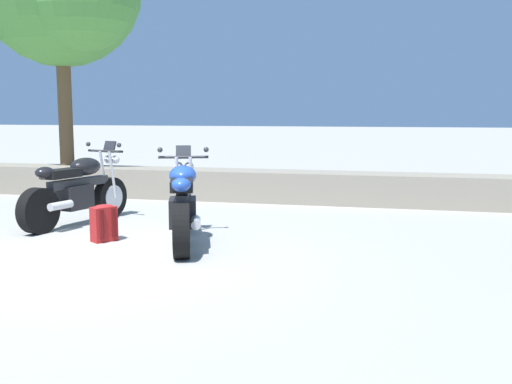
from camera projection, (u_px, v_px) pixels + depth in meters
The scene contains 5 objects.
ground_plane at pixel (91, 260), 6.66m from camera, with size 120.00×120.00×0.00m, color #A3A099.
stone_wall at pixel (219, 184), 11.24m from camera, with size 36.00×0.80×0.55m, color gray.
motorcycle_black_near_left at pixel (78, 191), 8.67m from camera, with size 0.80×2.04×1.18m.
motorcycle_blue_centre at pixel (183, 205), 7.39m from camera, with size 0.95×2.00×1.18m.
rider_backpack at pixel (104, 222), 7.58m from camera, with size 0.34×0.35×0.47m.
Camera 1 is at (3.32, -5.88, 1.63)m, focal length 42.25 mm.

